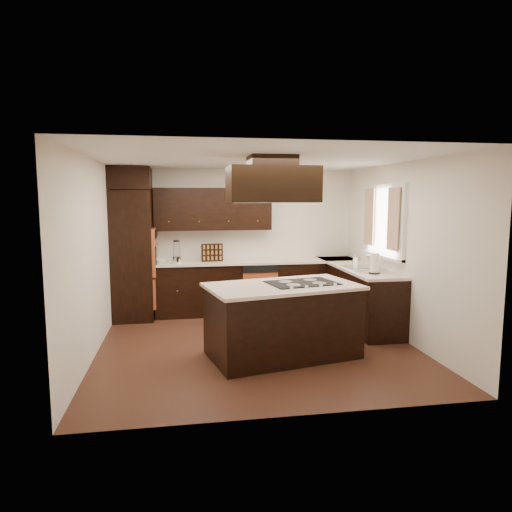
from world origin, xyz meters
The scene contains 30 objects.
floor centered at (0.00, 0.00, -0.01)m, with size 4.20×4.20×0.02m, color brown.
ceiling centered at (0.00, 0.00, 2.51)m, with size 4.20×4.20×0.02m, color white.
wall_back centered at (0.00, 2.11, 1.25)m, with size 4.20×0.02×2.50m, color #F3E5CE.
wall_front centered at (0.00, -2.11, 1.25)m, with size 4.20×0.02×2.50m, color #F3E5CE.
wall_left centered at (-2.11, 0.00, 1.25)m, with size 0.02×4.20×2.50m, color #F3E5CE.
wall_right centered at (2.11, 0.00, 1.25)m, with size 0.02×4.20×2.50m, color #F3E5CE.
oven_column centered at (-1.78, 1.71, 1.06)m, with size 0.65×0.75×2.12m, color black.
wall_oven_face centered at (-1.43, 1.71, 1.12)m, with size 0.05×0.62×0.78m, color #C95D30.
base_cabinets_back centered at (0.03, 1.80, 0.44)m, with size 2.93×0.60×0.88m, color black.
base_cabinets_right centered at (1.80, 0.90, 0.44)m, with size 0.60×2.40×0.88m, color black.
countertop_back centered at (0.03, 1.79, 0.90)m, with size 2.93×0.63×0.04m, color #FDE0CA.
countertop_right centered at (1.79, 0.90, 0.90)m, with size 0.63×2.40×0.04m, color #FDE0CA.
upper_cabinets centered at (-0.43, 1.93, 1.81)m, with size 2.00×0.34×0.72m, color black.
dishwasher_front centered at (0.33, 1.50, 0.40)m, with size 0.60×0.05×0.72m, color #C95D30.
window_frame centered at (2.07, 0.55, 1.65)m, with size 0.06×1.32×1.12m, color white.
window_pane centered at (2.10, 0.55, 1.65)m, with size 0.00×1.20×1.00m, color white.
curtain_left centered at (2.01, 0.13, 1.70)m, with size 0.02×0.34×0.90m, color beige.
curtain_right centered at (2.01, 0.97, 1.70)m, with size 0.02×0.34×0.90m, color beige.
sink_rim centered at (1.80, 0.55, 0.92)m, with size 0.52×0.84×0.01m, color silver.
island centered at (0.26, -0.49, 0.44)m, with size 1.80×0.98×0.88m, color black.
island_top centered at (0.26, -0.49, 0.90)m, with size 1.87×1.05×0.04m, color #FDE0CA.
cooktop centered at (0.53, -0.43, 0.93)m, with size 0.85×0.57×0.01m, color black.
range_hood centered at (0.10, -0.55, 2.16)m, with size 1.05×0.72×0.42m, color black.
hood_duct centered at (0.10, -0.55, 2.44)m, with size 0.55×0.50×0.13m, color black.
blender_base centered at (-1.06, 1.69, 0.97)m, with size 0.15×0.15×0.10m, color silver.
blender_pitcher centered at (-1.06, 1.69, 1.15)m, with size 0.13×0.13×0.26m, color silver.
spice_rack centered at (-0.47, 1.81, 1.07)m, with size 0.36×0.09×0.30m, color black.
mixing_bowl centered at (-1.34, 1.78, 0.95)m, with size 0.25×0.25×0.06m, color white.
soap_bottle centered at (1.80, 0.99, 1.00)m, with size 0.07×0.08×0.16m, color white.
paper_towel centered at (1.74, 0.11, 1.07)m, with size 0.14×0.14×0.30m, color white.
Camera 1 is at (-0.99, -5.98, 2.00)m, focal length 32.00 mm.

